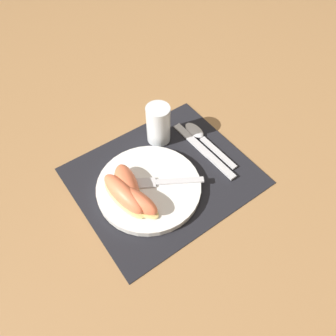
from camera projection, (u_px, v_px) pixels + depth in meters
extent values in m
plane|color=#A37547|center=(164.00, 176.00, 0.78)|extent=(3.00, 3.00, 0.00)
cube|color=black|center=(164.00, 176.00, 0.78)|extent=(0.40, 0.34, 0.00)
cylinder|color=white|center=(149.00, 187.00, 0.75)|extent=(0.24, 0.24, 0.02)
cylinder|color=silver|center=(158.00, 124.00, 0.81)|extent=(0.06, 0.06, 0.10)
cylinder|color=yellow|center=(159.00, 132.00, 0.83)|extent=(0.05, 0.05, 0.05)
cube|color=silver|center=(221.00, 166.00, 0.79)|extent=(0.02, 0.09, 0.01)
cube|color=silver|center=(192.00, 140.00, 0.84)|extent=(0.02, 0.13, 0.01)
cube|color=silver|center=(218.00, 152.00, 0.82)|extent=(0.02, 0.12, 0.01)
ellipsoid|color=silver|center=(194.00, 130.00, 0.86)|extent=(0.03, 0.06, 0.01)
cube|color=silver|center=(180.00, 181.00, 0.75)|extent=(0.10, 0.07, 0.00)
cube|color=silver|center=(141.00, 183.00, 0.74)|extent=(0.07, 0.06, 0.00)
ellipsoid|color=#F4DB84|center=(128.00, 191.00, 0.73)|extent=(0.09, 0.14, 0.01)
ellipsoid|color=#F2754C|center=(127.00, 187.00, 0.71)|extent=(0.09, 0.13, 0.04)
ellipsoid|color=#F4DB84|center=(124.00, 198.00, 0.71)|extent=(0.06, 0.14, 0.01)
ellipsoid|color=#F2754C|center=(123.00, 194.00, 0.70)|extent=(0.06, 0.13, 0.05)
ellipsoid|color=#F4DB84|center=(136.00, 203.00, 0.71)|extent=(0.08, 0.13, 0.01)
ellipsoid|color=#F2754C|center=(135.00, 199.00, 0.69)|extent=(0.07, 0.12, 0.04)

